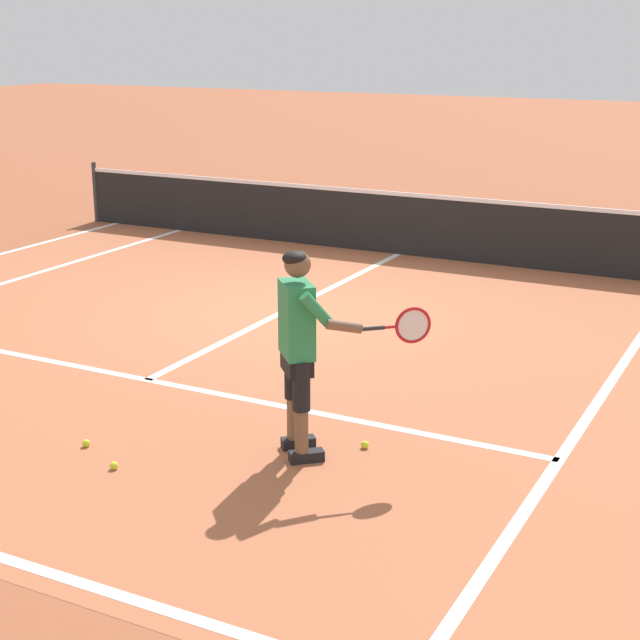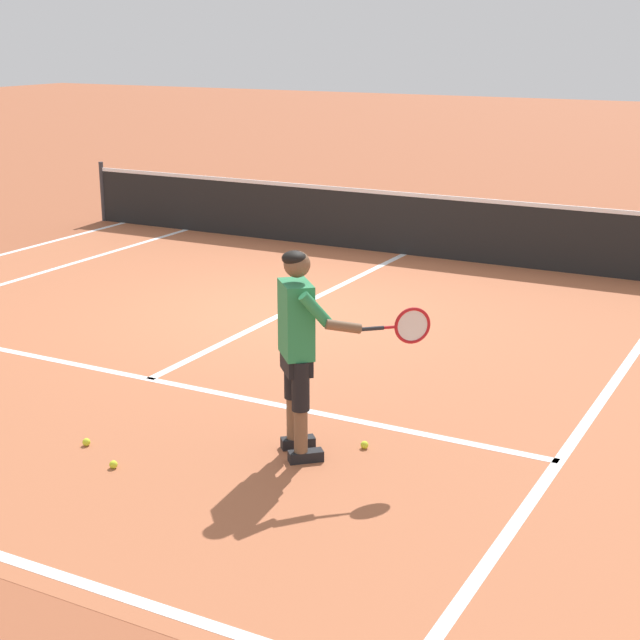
{
  "view_description": "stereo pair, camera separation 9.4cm",
  "coord_description": "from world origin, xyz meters",
  "px_view_note": "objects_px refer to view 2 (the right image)",
  "views": [
    {
      "loc": [
        5.72,
        -10.07,
        3.35
      ],
      "look_at": [
        2.18,
        -3.21,
        1.05
      ],
      "focal_mm": 54.87,
      "sensor_mm": 36.0,
      "label": 1
    },
    {
      "loc": [
        5.81,
        -10.03,
        3.35
      ],
      "look_at": [
        2.18,
        -3.21,
        1.05
      ],
      "focal_mm": 54.87,
      "sensor_mm": 36.0,
      "label": 2
    }
  ],
  "objects_px": {
    "tennis_ball_near_feet": "(113,465)",
    "tennis_player": "(300,340)",
    "tennis_ball_mid_court": "(365,445)",
    "tennis_ball_by_baseline": "(86,442)"
  },
  "relations": [
    {
      "from": "tennis_ball_mid_court",
      "to": "tennis_player",
      "type": "bearing_deg",
      "value": -138.78
    },
    {
      "from": "tennis_player",
      "to": "tennis_ball_mid_court",
      "type": "bearing_deg",
      "value": 41.22
    },
    {
      "from": "tennis_player",
      "to": "tennis_ball_by_baseline",
      "type": "xyz_separation_m",
      "value": [
        -1.67,
        -0.68,
        -0.96
      ]
    },
    {
      "from": "tennis_player",
      "to": "tennis_ball_by_baseline",
      "type": "bearing_deg",
      "value": -157.76
    },
    {
      "from": "tennis_ball_near_feet",
      "to": "tennis_ball_mid_court",
      "type": "height_order",
      "value": "same"
    },
    {
      "from": "tennis_player",
      "to": "tennis_ball_near_feet",
      "type": "height_order",
      "value": "tennis_player"
    },
    {
      "from": "tennis_ball_near_feet",
      "to": "tennis_player",
      "type": "bearing_deg",
      "value": 37.91
    },
    {
      "from": "tennis_ball_near_feet",
      "to": "tennis_ball_mid_court",
      "type": "relative_size",
      "value": 1.0
    },
    {
      "from": "tennis_player",
      "to": "tennis_ball_by_baseline",
      "type": "height_order",
      "value": "tennis_player"
    },
    {
      "from": "tennis_ball_by_baseline",
      "to": "tennis_ball_mid_court",
      "type": "relative_size",
      "value": 1.0
    }
  ]
}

